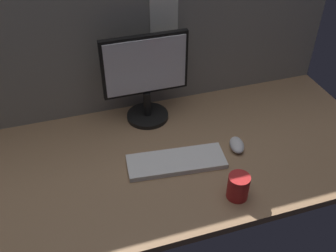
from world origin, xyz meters
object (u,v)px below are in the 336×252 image
(keyboard, at_px, (176,162))
(mouse, at_px, (237,145))
(monitor, at_px, (146,76))
(mug_red_plastic, at_px, (238,187))

(keyboard, bearing_deg, mouse, 8.64)
(monitor, distance_m, keyboard, 0.38)
(keyboard, bearing_deg, mug_red_plastic, -49.37)
(keyboard, relative_size, mug_red_plastic, 3.96)
(mouse, xyz_separation_m, mug_red_plastic, (-0.11, -0.23, 0.03))
(mouse, bearing_deg, monitor, 146.67)
(monitor, xyz_separation_m, mug_red_plastic, (0.18, -0.54, -0.16))
(monitor, height_order, mouse, monitor)
(keyboard, distance_m, mug_red_plastic, 0.27)
(keyboard, xyz_separation_m, mug_red_plastic, (0.15, -0.22, 0.04))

